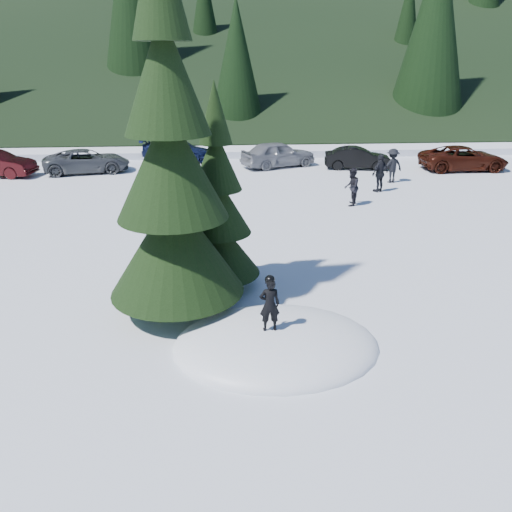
{
  "coord_description": "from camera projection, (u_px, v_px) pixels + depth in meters",
  "views": [
    {
      "loc": [
        -1.12,
        -9.29,
        5.79
      ],
      "look_at": [
        -0.25,
        2.57,
        1.1
      ],
      "focal_mm": 35.0,
      "sensor_mm": 36.0,
      "label": 1
    }
  ],
  "objects": [
    {
      "name": "car_4",
      "position": [
        278.0,
        154.0,
        28.65
      ],
      "size": [
        4.66,
        3.24,
        1.47
      ],
      "primitive_type": "imported",
      "rotation": [
        0.0,
        0.0,
        1.96
      ],
      "color": "gray",
      "rests_on": "ground"
    },
    {
      "name": "car_5",
      "position": [
        358.0,
        158.0,
        28.18
      ],
      "size": [
        3.87,
        1.91,
        1.22
      ],
      "primitive_type": "imported",
      "rotation": [
        0.0,
        0.0,
        1.4
      ],
      "color": "black",
      "rests_on": "ground"
    },
    {
      "name": "snow_mound",
      "position": [
        276.0,
        346.0,
        10.82
      ],
      "size": [
        4.48,
        3.52,
        0.96
      ],
      "primitive_type": "ellipsoid",
      "color": "white",
      "rests_on": "ground"
    },
    {
      "name": "ground",
      "position": [
        276.0,
        346.0,
        10.82
      ],
      "size": [
        200.0,
        200.0,
        0.0
      ],
      "primitive_type": "plane",
      "color": "white",
      "rests_on": "ground"
    },
    {
      "name": "adult_0",
      "position": [
        351.0,
        187.0,
        20.98
      ],
      "size": [
        0.85,
        0.95,
        1.6
      ],
      "primitive_type": "imported",
      "rotation": [
        0.0,
        0.0,
        4.34
      ],
      "color": "black",
      "rests_on": "ground"
    },
    {
      "name": "car_6",
      "position": [
        464.0,
        158.0,
        27.86
      ],
      "size": [
        4.78,
        2.21,
        1.33
      ],
      "primitive_type": "imported",
      "rotation": [
        0.0,
        0.0,
        1.57
      ],
      "color": "black",
      "rests_on": "ground"
    },
    {
      "name": "adult_2",
      "position": [
        392.0,
        166.0,
        24.95
      ],
      "size": [
        1.22,
        0.88,
        1.69
      ],
      "primitive_type": "imported",
      "rotation": [
        0.0,
        0.0,
        3.39
      ],
      "color": "black",
      "rests_on": "ground"
    },
    {
      "name": "car_3",
      "position": [
        178.0,
        150.0,
        30.55
      ],
      "size": [
        4.71,
        3.04,
        1.27
      ],
      "primitive_type": "imported",
      "rotation": [
        0.0,
        0.0,
        1.26
      ],
      "color": "#0E1534",
      "rests_on": "ground"
    },
    {
      "name": "car_2",
      "position": [
        87.0,
        161.0,
        27.26
      ],
      "size": [
        4.86,
        2.96,
        1.26
      ],
      "primitive_type": "imported",
      "rotation": [
        0.0,
        0.0,
        1.77
      ],
      "color": "#44464A",
      "rests_on": "ground"
    },
    {
      "name": "spruce_short",
      "position": [
        218.0,
        212.0,
        12.94
      ],
      "size": [
        2.2,
        2.2,
        5.37
      ],
      "color": "black",
      "rests_on": "ground"
    },
    {
      "name": "child_skier",
      "position": [
        270.0,
        305.0,
        10.31
      ],
      "size": [
        0.45,
        0.31,
        1.18
      ],
      "primitive_type": "imported",
      "rotation": [
        0.0,
        0.0,
        3.2
      ],
      "color": "black",
      "rests_on": "snow_mound"
    },
    {
      "name": "adult_1",
      "position": [
        380.0,
        173.0,
        23.17
      ],
      "size": [
        1.09,
        0.93,
        1.75
      ],
      "primitive_type": "imported",
      "rotation": [
        0.0,
        0.0,
        3.73
      ],
      "color": "black",
      "rests_on": "ground"
    },
    {
      "name": "spruce_tall",
      "position": [
        171.0,
        178.0,
        11.12
      ],
      "size": [
        3.2,
        3.2,
        8.6
      ],
      "color": "black",
      "rests_on": "ground"
    }
  ]
}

